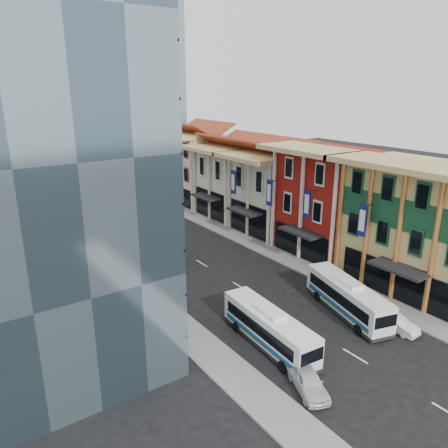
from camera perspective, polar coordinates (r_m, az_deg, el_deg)
ground at (r=33.86m, az=18.12°, el=-16.86°), size 200.00×200.00×0.00m
sidewalk_right at (r=52.88m, az=4.93°, el=-3.03°), size 3.00×90.00×0.15m
sidewalk_left at (r=44.77m, az=-12.27°, el=-7.36°), size 3.00×90.00×0.15m
shophouse_tan at (r=44.62m, az=24.84°, el=-0.56°), size 8.00×14.00×12.00m
shophouse_red at (r=51.35m, az=13.42°, el=2.85°), size 8.00×10.00×12.00m
shophouse_cream_near at (r=58.13m, az=6.43°, el=3.91°), size 8.00×9.00×10.00m
shophouse_cream_mid at (r=64.99m, az=1.21°, el=5.48°), size 8.00×9.00×10.00m
shophouse_cream_far at (r=73.49m, az=-3.63°, el=7.27°), size 8.00×12.00×11.00m
office_tower at (r=35.69m, az=-24.76°, el=10.12°), size 12.00×26.00×30.00m
office_block_far at (r=59.55m, az=-27.04°, el=4.39°), size 10.00×18.00×14.00m
bus_left_near at (r=33.49m, az=5.92°, el=-13.32°), size 2.85×9.57×3.03m
bus_left_far at (r=51.94m, az=-8.55°, el=-1.40°), size 5.47×12.27×3.83m
bus_right at (r=38.97m, az=15.82°, el=-9.16°), size 4.70×9.96×3.11m
sedan_left at (r=30.08m, az=10.93°, el=-19.47°), size 3.08×4.45×1.40m
sedan_right at (r=38.22m, az=21.57°, el=-11.96°), size 1.37×3.69×1.21m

